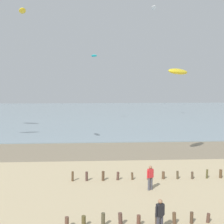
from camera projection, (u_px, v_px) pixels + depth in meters
wet_sand_strip at (102, 151)px, 31.08m from camera, size 120.00×8.17×0.01m
sea at (99, 113)px, 69.90m from camera, size 160.00×70.00×0.10m
groyne_mid at (187, 218)px, 14.89m from camera, size 13.19×0.36×0.71m
groyne_far at (175, 175)px, 21.88m from camera, size 16.18×0.36×0.75m
person_nearest_camera at (150, 177)px, 19.56m from camera, size 0.51×0.37×1.71m
person_trailing_behind at (160, 215)px, 13.91m from camera, size 0.51×0.36×1.71m
kite_aloft_5 at (178, 72)px, 27.01m from camera, size 3.05×3.02×0.79m
kite_aloft_6 at (94, 56)px, 52.28m from camera, size 1.55×2.02×0.52m
kite_aloft_7 at (154, 8)px, 52.25m from camera, size 0.93×2.47×0.66m
kite_aloft_9 at (22, 11)px, 28.14m from camera, size 1.21×2.14×0.35m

